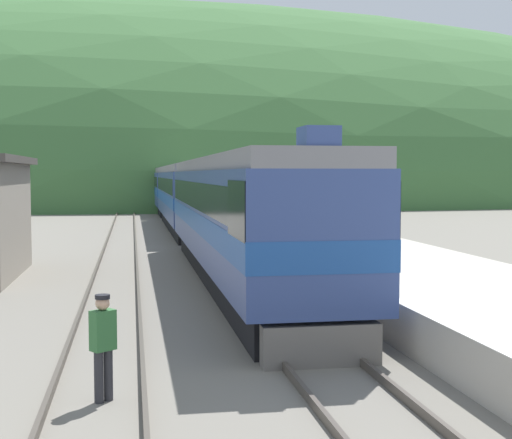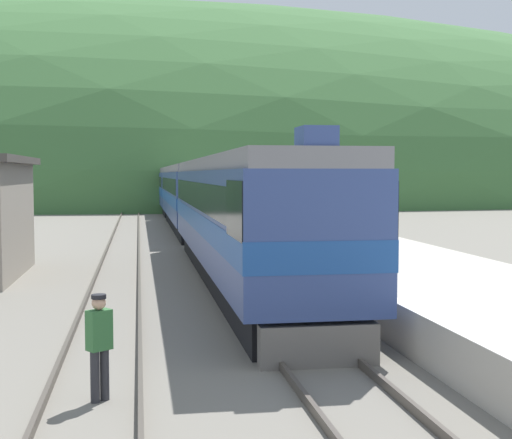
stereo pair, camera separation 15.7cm
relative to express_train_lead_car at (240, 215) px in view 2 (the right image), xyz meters
name	(u,v)px [view 2 (the right image)]	position (x,y,z in m)	size (l,w,h in m)	color
track_main	(176,213)	(0.00, 40.02, -2.09)	(1.52, 180.00, 0.16)	#4C443D
track_siding	(130,213)	(-3.90, 40.02, -2.09)	(1.52, 180.00, 0.16)	#4C443D
platform	(267,224)	(4.49, 20.02, -1.71)	(5.39, 140.00, 0.94)	#BCB5A5
distant_hills	(159,196)	(0.00, 90.43, -2.17)	(225.75, 101.59, 55.98)	#3D6B38
express_train_lead_car	(240,215)	(0.00, 0.00, 0.00)	(2.84, 20.87, 4.32)	black
carriage_second	(191,195)	(0.00, 21.85, -0.01)	(2.83, 20.61, 3.96)	black
carriage_third	(174,188)	(0.00, 43.34, -0.01)	(2.83, 20.61, 3.96)	black
carriage_fourth	(165,185)	(0.00, 64.83, -0.01)	(2.83, 20.61, 3.96)	black
track_worker	(99,341)	(-3.79, -11.39, -1.24)	(0.42, 0.39, 1.65)	#2D2D33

